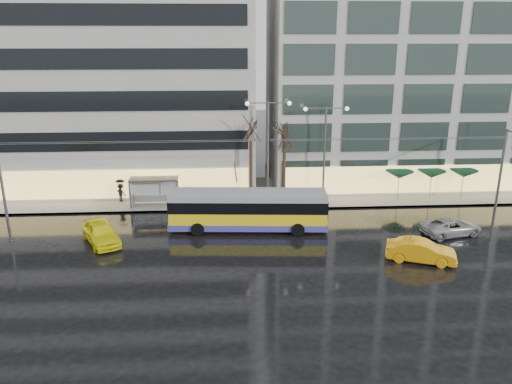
{
  "coord_description": "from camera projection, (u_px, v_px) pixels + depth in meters",
  "views": [
    {
      "loc": [
        -1.66,
        -31.7,
        14.54
      ],
      "look_at": [
        0.59,
        5.0,
        2.95
      ],
      "focal_mm": 35.0,
      "sensor_mm": 36.0,
      "label": 1
    }
  ],
  "objects": [
    {
      "name": "catenary",
      "position": [
        259.0,
        166.0,
        40.98
      ],
      "size": [
        42.24,
        5.12,
        7.0
      ],
      "color": "#595B60",
      "rests_on": "ground"
    },
    {
      "name": "ground",
      "position": [
        252.0,
        254.0,
        34.64
      ],
      "size": [
        140.0,
        140.0,
        0.0
      ],
      "primitive_type": "plane",
      "color": "black",
      "rests_on": "ground"
    },
    {
      "name": "parasol_a",
      "position": [
        399.0,
        175.0,
        45.2
      ],
      "size": [
        2.5,
        2.5,
        2.65
      ],
      "color": "#595B60",
      "rests_on": "sidewalk"
    },
    {
      "name": "street_lamp_far",
      "position": [
        325.0,
        141.0,
        43.62
      ],
      "size": [
        3.96,
        0.36,
        8.53
      ],
      "color": "#595B60",
      "rests_on": "sidewalk"
    },
    {
      "name": "building_left",
      "position": [
        77.0,
        72.0,
        48.44
      ],
      "size": [
        34.0,
        14.0,
        22.0
      ],
      "primitive_type": "cube",
      "color": "#9E9B97",
      "rests_on": "sidewalk"
    },
    {
      "name": "bus_shelter",
      "position": [
        150.0,
        185.0,
        43.74
      ],
      "size": [
        4.2,
        1.6,
        2.51
      ],
      "color": "#595B60",
      "rests_on": "sidewalk"
    },
    {
      "name": "parasol_c",
      "position": [
        464.0,
        174.0,
        45.55
      ],
      "size": [
        2.5,
        2.5,
        2.65
      ],
      "color": "#595B60",
      "rests_on": "sidewalk"
    },
    {
      "name": "tree_a",
      "position": [
        251.0,
        126.0,
        43.01
      ],
      "size": [
        3.2,
        3.2,
        8.4
      ],
      "color": "black",
      "rests_on": "sidewalk"
    },
    {
      "name": "kerb",
      "position": [
        269.0,
        209.0,
        43.35
      ],
      "size": [
        80.0,
        0.1,
        0.15
      ],
      "primitive_type": "cube",
      "color": "slate",
      "rests_on": "ground"
    },
    {
      "name": "pedestrian_b",
      "position": [
        184.0,
        190.0,
        45.6
      ],
      "size": [
        0.95,
        0.79,
        1.78
      ],
      "color": "black",
      "rests_on": "sidewalk"
    },
    {
      "name": "taxi_a",
      "position": [
        101.0,
        232.0,
        36.28
      ],
      "size": [
        3.97,
        5.17,
        1.64
      ],
      "primitive_type": "imported",
      "rotation": [
        0.0,
        0.0,
        0.49
      ],
      "color": "#F5EA0C",
      "rests_on": "ground"
    },
    {
      "name": "pedestrian_a",
      "position": [
        186.0,
        193.0,
        42.8
      ],
      "size": [
        1.18,
        1.19,
        2.19
      ],
      "color": "black",
      "rests_on": "sidewalk"
    },
    {
      "name": "parasol_b",
      "position": [
        432.0,
        174.0,
        45.37
      ],
      "size": [
        2.5,
        2.5,
        2.65
      ],
      "color": "#595B60",
      "rests_on": "sidewalk"
    },
    {
      "name": "taxi_b",
      "position": [
        421.0,
        251.0,
        33.35
      ],
      "size": [
        4.82,
        3.05,
        1.5
      ],
      "primitive_type": "imported",
      "rotation": [
        0.0,
        0.0,
        1.22
      ],
      "color": "#F7A30D",
      "rests_on": "ground"
    },
    {
      "name": "sedan_silver",
      "position": [
        451.0,
        227.0,
        37.86
      ],
      "size": [
        5.0,
        3.16,
        1.29
      ],
      "primitive_type": "imported",
      "rotation": [
        0.0,
        0.0,
        1.81
      ],
      "color": "#A0A0A4",
      "rests_on": "ground"
    },
    {
      "name": "trolleybus",
      "position": [
        248.0,
        211.0,
        38.56
      ],
      "size": [
        12.24,
        5.1,
        5.61
      ],
      "color": "yellow",
      "rests_on": "ground"
    },
    {
      "name": "pedestrian_c",
      "position": [
        121.0,
        190.0,
        44.84
      ],
      "size": [
        1.23,
        1.12,
        2.11
      ],
      "color": "black",
      "rests_on": "sidewalk"
    },
    {
      "name": "street_lamp_near",
      "position": [
        268.0,
        138.0,
        43.24
      ],
      "size": [
        3.96,
        0.36,
        9.03
      ],
      "color": "#595B60",
      "rests_on": "sidewalk"
    },
    {
      "name": "building_right",
      "position": [
        430.0,
        55.0,
        50.04
      ],
      "size": [
        32.0,
        14.0,
        25.0
      ],
      "primitive_type": "cube",
      "color": "#9E9B97",
      "rests_on": "sidewalk"
    },
    {
      "name": "sidewalk",
      "position": [
        265.0,
        192.0,
        48.06
      ],
      "size": [
        80.0,
        10.0,
        0.15
      ],
      "primitive_type": "cube",
      "color": "gray",
      "rests_on": "ground"
    },
    {
      "name": "tree_b",
      "position": [
        285.0,
        133.0,
        43.59
      ],
      "size": [
        3.2,
        3.2,
        7.7
      ],
      "color": "black",
      "rests_on": "sidewalk"
    }
  ]
}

